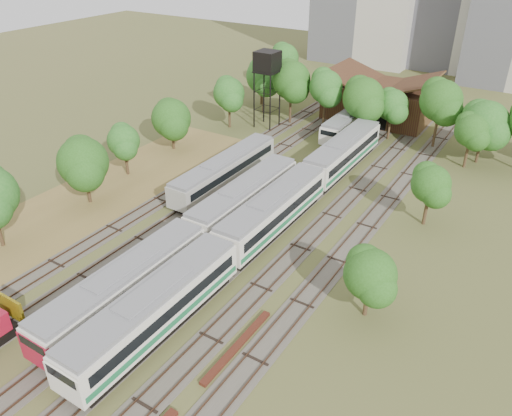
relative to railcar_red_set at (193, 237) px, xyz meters
The scene contains 13 objects.
ground 11.53m from the railcar_red_set, 79.84° to the right, with size 240.00×240.00×0.00m, color #475123.
dry_grass_patch 16.44m from the railcar_red_set, 168.83° to the right, with size 14.00×60.00×0.04m, color brown.
tracks 14.05m from the railcar_red_set, 84.50° to the left, with size 24.60×80.00×0.19m.
railcar_red_set is the anchor object (origin of this frame).
railcar_green_set 8.91m from the railcar_red_set, 63.31° to the left, with size 3.30×52.08×4.09m.
railcar_rear 37.67m from the railcar_red_set, 90.00° to the left, with size 2.92×16.08×3.62m.
old_grey_coach 14.89m from the railcar_red_set, 113.76° to the left, with size 2.93×18.00×3.62m.
water_tower 36.73m from the railcar_red_set, 110.13° to the left, with size 3.33×3.33×11.50m.
rail_pile_far 12.90m from the railcar_red_set, 36.88° to the right, with size 0.54×8.62×0.28m, color #502216.
maintenance_shed 46.84m from the railcar_red_set, 88.78° to the left, with size 16.45×11.55×7.58m.
tree_band_left 23.08m from the railcar_red_set, 142.33° to the left, with size 8.22×77.08×8.76m.
tree_band_far 38.47m from the railcar_red_set, 81.18° to the left, with size 49.91×8.63×9.75m.
tree_band_right 24.86m from the railcar_red_set, 46.54° to the left, with size 4.56×37.82×7.16m.
Camera 1 is at (23.95, -18.77, 27.59)m, focal length 35.00 mm.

